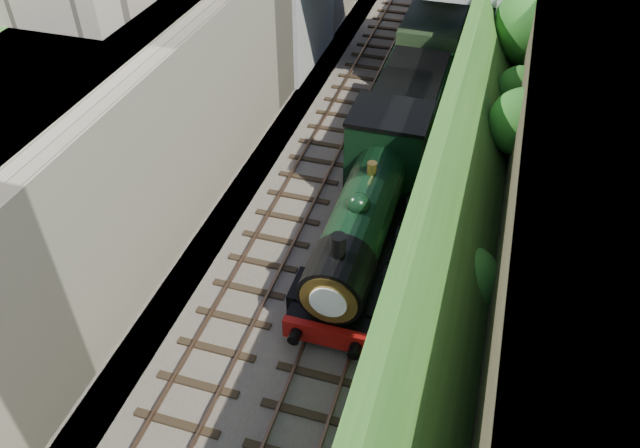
{
  "coord_description": "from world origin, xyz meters",
  "views": [
    {
      "loc": [
        4.42,
        -5.8,
        15.24
      ],
      "look_at": [
        0.0,
        8.74,
        2.33
      ],
      "focal_mm": 35.0,
      "sensor_mm": 36.0,
      "label": 1
    }
  ],
  "objects_px": {
    "road_bridge": "(432,2)",
    "tender": "(408,111)",
    "tree": "(540,27)",
    "locomotive": "(368,209)"
  },
  "relations": [
    {
      "from": "road_bridge",
      "to": "tender",
      "type": "bearing_deg",
      "value": -87.63
    },
    {
      "from": "locomotive",
      "to": "tree",
      "type": "bearing_deg",
      "value": 65.89
    },
    {
      "from": "road_bridge",
      "to": "tree",
      "type": "distance_m",
      "value": 5.84
    },
    {
      "from": "tree",
      "to": "tender",
      "type": "relative_size",
      "value": 1.1
    },
    {
      "from": "locomotive",
      "to": "tender",
      "type": "distance_m",
      "value": 7.37
    },
    {
      "from": "road_bridge",
      "to": "locomotive",
      "type": "xyz_separation_m",
      "value": [
        0.26,
        -13.54,
        -2.18
      ]
    },
    {
      "from": "tree",
      "to": "tender",
      "type": "height_order",
      "value": "tree"
    },
    {
      "from": "tree",
      "to": "locomotive",
      "type": "relative_size",
      "value": 0.65
    },
    {
      "from": "locomotive",
      "to": "tender",
      "type": "height_order",
      "value": "locomotive"
    },
    {
      "from": "locomotive",
      "to": "tender",
      "type": "bearing_deg",
      "value": 90.0
    }
  ]
}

